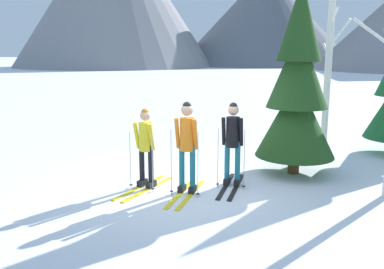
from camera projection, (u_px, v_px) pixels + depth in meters
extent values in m
plane|color=white|center=(188.00, 189.00, 8.46)|extent=(400.00, 400.00, 0.00)
cube|color=yellow|center=(149.00, 189.00, 8.42)|extent=(0.65, 1.70, 0.02)
cube|color=yellow|center=(140.00, 187.00, 8.53)|extent=(0.65, 1.70, 0.02)
cube|color=black|center=(151.00, 184.00, 8.50)|extent=(0.19, 0.28, 0.12)
cylinder|color=black|center=(151.00, 164.00, 8.41)|extent=(0.11, 0.11, 0.78)
cube|color=black|center=(142.00, 183.00, 8.60)|extent=(0.19, 0.28, 0.12)
cylinder|color=black|center=(142.00, 163.00, 8.51)|extent=(0.11, 0.11, 0.78)
cylinder|color=yellow|center=(146.00, 137.00, 8.35)|extent=(0.28, 0.28, 0.59)
sphere|color=tan|center=(145.00, 116.00, 8.27)|extent=(0.21, 0.21, 0.21)
sphere|color=#B76019|center=(145.00, 112.00, 8.26)|extent=(0.16, 0.16, 0.16)
cylinder|color=yellow|center=(151.00, 137.00, 8.21)|extent=(0.14, 0.21, 0.56)
cylinder|color=yellow|center=(137.00, 135.00, 8.38)|extent=(0.14, 0.21, 0.56)
cylinder|color=#A5A5AD|center=(152.00, 164.00, 8.17)|extent=(0.02, 0.02, 1.17)
cylinder|color=black|center=(153.00, 189.00, 8.27)|extent=(0.07, 0.07, 0.01)
cylinder|color=#A5A5AD|center=(130.00, 160.00, 8.42)|extent=(0.02, 0.02, 1.17)
cylinder|color=black|center=(131.00, 185.00, 8.52)|extent=(0.07, 0.07, 0.01)
cube|color=yellow|center=(191.00, 194.00, 8.11)|extent=(0.31, 1.77, 0.02)
cube|color=yellow|center=(180.00, 193.00, 8.17)|extent=(0.31, 1.77, 0.02)
cube|color=black|center=(193.00, 189.00, 8.19)|extent=(0.14, 0.27, 0.12)
cylinder|color=#1E6B7A|center=(193.00, 166.00, 8.09)|extent=(0.11, 0.11, 0.86)
cube|color=black|center=(182.00, 188.00, 8.25)|extent=(0.14, 0.27, 0.12)
cylinder|color=#1E6B7A|center=(182.00, 165.00, 8.15)|extent=(0.11, 0.11, 0.86)
cylinder|color=orange|center=(187.00, 134.00, 8.00)|extent=(0.28, 0.28, 0.65)
sphere|color=tan|center=(187.00, 110.00, 7.91)|extent=(0.23, 0.23, 0.23)
sphere|color=black|center=(187.00, 106.00, 7.89)|extent=(0.18, 0.18, 0.18)
cylinder|color=orange|center=(195.00, 134.00, 7.89)|extent=(0.10, 0.21, 0.62)
cylinder|color=orange|center=(177.00, 133.00, 7.99)|extent=(0.10, 0.21, 0.62)
cylinder|color=#A5A5AD|center=(198.00, 165.00, 7.86)|extent=(0.02, 0.02, 1.30)
cylinder|color=black|center=(198.00, 194.00, 7.98)|extent=(0.07, 0.07, 0.01)
cylinder|color=#A5A5AD|center=(171.00, 162.00, 8.01)|extent=(0.02, 0.02, 1.30)
cylinder|color=black|center=(171.00, 191.00, 8.13)|extent=(0.07, 0.07, 0.01)
cube|color=#384C99|center=(190.00, 131.00, 8.15)|extent=(0.28, 0.19, 0.36)
cube|color=black|center=(236.00, 187.00, 8.56)|extent=(0.26, 1.76, 0.02)
cube|color=black|center=(226.00, 186.00, 8.62)|extent=(0.26, 1.76, 0.02)
cube|color=black|center=(237.00, 182.00, 8.64)|extent=(0.13, 0.27, 0.12)
cylinder|color=#1E6B7A|center=(238.00, 161.00, 8.55)|extent=(0.11, 0.11, 0.83)
cube|color=black|center=(227.00, 181.00, 8.70)|extent=(0.13, 0.27, 0.12)
cylinder|color=#1E6B7A|center=(227.00, 160.00, 8.61)|extent=(0.11, 0.11, 0.83)
cylinder|color=black|center=(233.00, 132.00, 8.46)|extent=(0.28, 0.28, 0.62)
sphere|color=tan|center=(233.00, 110.00, 8.37)|extent=(0.23, 0.23, 0.23)
sphere|color=black|center=(233.00, 107.00, 8.36)|extent=(0.17, 0.17, 0.17)
cylinder|color=black|center=(241.00, 132.00, 8.36)|extent=(0.10, 0.21, 0.59)
cylinder|color=black|center=(224.00, 131.00, 8.45)|extent=(0.10, 0.21, 0.59)
cylinder|color=#A5A5AD|center=(244.00, 159.00, 8.33)|extent=(0.02, 0.02, 1.25)
cylinder|color=black|center=(243.00, 186.00, 8.44)|extent=(0.07, 0.07, 0.01)
cylinder|color=#A5A5AD|center=(218.00, 158.00, 8.46)|extent=(0.02, 0.02, 1.25)
cylinder|color=black|center=(218.00, 184.00, 8.57)|extent=(0.07, 0.07, 0.01)
cube|color=maroon|center=(234.00, 129.00, 8.62)|extent=(0.27, 0.18, 0.36)
cylinder|color=#51381E|center=(294.00, 156.00, 9.48)|extent=(0.26, 0.26, 0.84)
cone|color=#1E4219|center=(296.00, 118.00, 9.31)|extent=(1.79, 1.79, 1.76)
cone|color=#1E4219|center=(298.00, 68.00, 9.09)|extent=(1.36, 1.36, 1.76)
cone|color=#1E4219|center=(301.00, 20.00, 8.89)|extent=(0.97, 0.97, 1.76)
cylinder|color=silver|center=(376.00, 35.00, 7.68)|extent=(0.79, 0.52, 0.68)
cylinder|color=silver|center=(329.00, 56.00, 10.62)|extent=(0.17, 0.17, 5.33)
cylinder|color=silver|center=(340.00, 33.00, 10.36)|extent=(0.47, 0.30, 0.70)
cylinder|color=silver|center=(326.00, 49.00, 10.79)|extent=(0.14, 0.46, 0.35)
cylinder|color=silver|center=(335.00, 15.00, 10.15)|extent=(0.11, 0.59, 0.40)
cone|color=slate|center=(265.00, 18.00, 86.54)|extent=(37.15, 37.15, 19.42)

